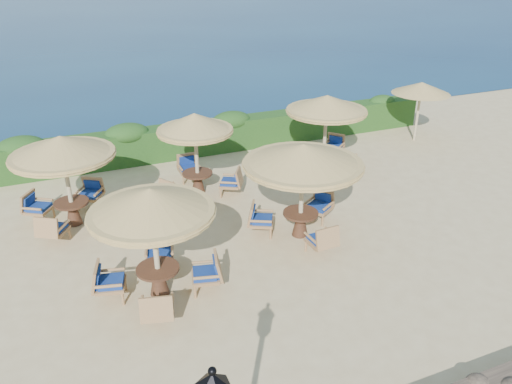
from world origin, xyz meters
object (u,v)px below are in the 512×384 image
object	(u,v)px
cafe_set_0	(153,225)
cafe_set_1	(303,169)
extra_parasol	(421,88)
cafe_set_2	(65,165)
cafe_set_3	(196,140)
cafe_set_4	(326,116)

from	to	relation	value
cafe_set_0	cafe_set_1	size ratio (longest dim) A/B	0.91
extra_parasol	cafe_set_0	distance (m)	13.53
extra_parasol	cafe_set_2	size ratio (longest dim) A/B	0.86
cafe_set_2	cafe_set_3	world-z (taller)	same
cafe_set_0	cafe_set_1	xyz separation A→B (m)	(4.14, 1.10, 0.18)
extra_parasol	cafe_set_4	xyz separation A→B (m)	(-4.94, -1.09, -0.25)
extra_parasol	cafe_set_3	size ratio (longest dim) A/B	0.87
cafe_set_0	cafe_set_3	xyz separation A→B (m)	(2.35, 4.77, -0.01)
extra_parasol	cafe_set_0	bearing A→B (deg)	-152.99
cafe_set_3	cafe_set_4	size ratio (longest dim) A/B	0.97
extra_parasol	cafe_set_3	distance (m)	9.81
extra_parasol	cafe_set_1	distance (m)	9.38
cafe_set_1	cafe_set_4	world-z (taller)	same
extra_parasol	cafe_set_4	bearing A→B (deg)	-167.51
cafe_set_2	cafe_set_3	size ratio (longest dim) A/B	1.01
extra_parasol	cafe_set_1	xyz separation A→B (m)	(-7.91, -5.04, -0.18)
cafe_set_4	cafe_set_2	bearing A→B (deg)	-174.12
cafe_set_1	extra_parasol	bearing A→B (deg)	32.50
cafe_set_0	cafe_set_1	distance (m)	4.29
cafe_set_1	cafe_set_2	distance (m)	6.43
extra_parasol	cafe_set_4	size ratio (longest dim) A/B	0.84
extra_parasol	cafe_set_1	size ratio (longest dim) A/B	0.76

